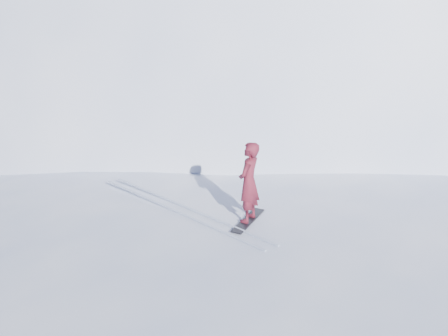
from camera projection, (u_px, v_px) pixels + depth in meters
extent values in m
ellipsoid|color=white|center=(303.00, 288.00, 13.80)|extent=(36.00, 28.00, 4.80)
ellipsoid|color=white|center=(285.00, 83.00, 42.90)|extent=(60.00, 56.00, 56.00)
ellipsoid|color=white|center=(212.00, 117.00, 31.65)|extent=(28.00, 24.00, 18.00)
ellipsoid|color=white|center=(154.00, 276.00, 14.38)|extent=(7.00, 6.30, 1.00)
ellipsoid|color=white|center=(402.00, 219.00, 17.92)|extent=(4.00, 3.60, 0.60)
cube|color=black|center=(248.00, 220.00, 12.33)|extent=(1.45, 0.94, 0.02)
imported|color=maroon|center=(249.00, 182.00, 11.98)|extent=(0.87, 0.76, 2.01)
cube|color=silver|center=(175.00, 210.00, 12.87)|extent=(1.08, 5.92, 0.04)
cube|color=silver|center=(187.00, 207.00, 13.07)|extent=(1.13, 5.91, 0.04)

